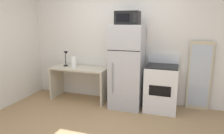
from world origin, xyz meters
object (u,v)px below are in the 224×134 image
Objects in this scene: refrigerator at (127,67)px; microwave at (128,18)px; desk at (80,77)px; leaning_mirror at (199,76)px; oven_range at (161,88)px; desk_lamp at (66,56)px; paper_towel_roll at (74,62)px.

microwave is (0.00, -0.02, 0.98)m from refrigerator.
desk is 0.92× the size of leaning_mirror.
oven_range is 0.79× the size of leaning_mirror.
desk_lamp is at bearing 178.47° from oven_range.
refrigerator is 1.22× the size of leaning_mirror.
desk_lamp is 1.49m from refrigerator.
oven_range is (1.96, -0.00, -0.40)m from paper_towel_roll.
desk is at bearing 176.34° from microwave.
refrigerator is (1.48, -0.09, -0.14)m from desk_lamp.
paper_towel_roll is 1.26m from refrigerator.
refrigerator is at bearing -168.76° from leaning_mirror.
oven_range is (0.70, 0.03, -0.39)m from refrigerator.
desk is at bearing 179.25° from oven_range.
paper_towel_roll is 1.59m from microwave.
desk is 5.35× the size of paper_towel_roll.
microwave reaches higher than paper_towel_roll.
desk_lamp is at bearing -176.12° from leaning_mirror.
refrigerator reaches higher than paper_towel_roll.
desk is 2.56m from leaning_mirror.
desk_lamp reaches higher than paper_towel_roll.
oven_range is at bearing 2.18° from refrigerator.
paper_towel_roll is at bearing 178.75° from refrigerator.
leaning_mirror is (1.42, 0.30, -1.14)m from microwave.
microwave is 0.33× the size of leaning_mirror.
desk_lamp is 0.32× the size of oven_range.
oven_range is (0.70, 0.05, -1.37)m from microwave.
refrigerator is at bearing -1.25° from paper_towel_roll.
paper_towel_roll is at bearing 179.98° from oven_range.
desk_lamp is 0.25× the size of leaning_mirror.
leaning_mirror is (2.90, 0.20, -0.29)m from desk_lamp.
desk is 1.73m from microwave.
leaning_mirror is (2.55, 0.23, 0.17)m from desk.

